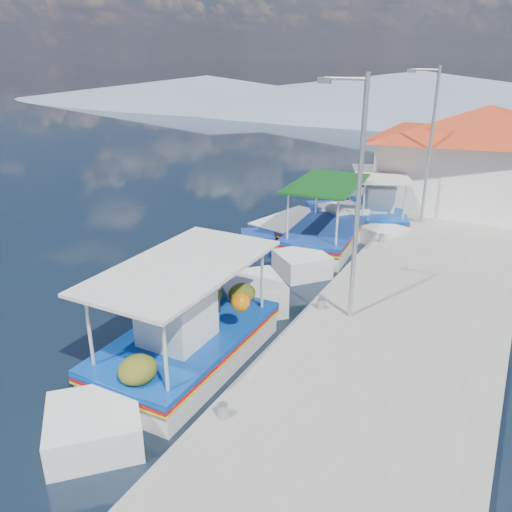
% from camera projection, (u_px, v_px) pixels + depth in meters
% --- Properties ---
extents(ground, '(160.00, 160.00, 0.00)m').
position_uv_depth(ground, '(162.00, 325.00, 13.91)').
color(ground, black).
rests_on(ground, ground).
extents(quay, '(5.00, 44.00, 0.50)m').
position_uv_depth(quay, '(429.00, 279.00, 16.16)').
color(quay, '#9A9890').
rests_on(quay, ground).
extents(bollards, '(0.20, 17.20, 0.30)m').
position_uv_depth(bollards, '(359.00, 263.00, 16.32)').
color(bollards, '#A5A8AD').
rests_on(bollards, quay).
extents(main_caique, '(2.58, 8.55, 2.82)m').
position_uv_depth(main_caique, '(189.00, 341.00, 12.08)').
color(main_caique, silver).
rests_on(main_caique, ground).
extents(caique_green_canopy, '(2.66, 7.57, 2.84)m').
position_uv_depth(caique_green_canopy, '(325.00, 237.00, 19.35)').
color(caique_green_canopy, silver).
rests_on(caique_green_canopy, ground).
extents(caique_blue_hull, '(2.65, 5.92, 1.08)m').
position_uv_depth(caique_blue_hull, '(292.00, 228.00, 20.87)').
color(caique_blue_hull, navy).
rests_on(caique_blue_hull, ground).
extents(caique_far, '(3.77, 6.53, 2.47)m').
position_uv_depth(caique_far, '(378.00, 213.00, 22.17)').
color(caique_far, silver).
rests_on(caique_far, ground).
extents(harbor_building, '(10.49, 10.49, 4.40)m').
position_uv_depth(harbor_building, '(483.00, 155.00, 22.50)').
color(harbor_building, silver).
rests_on(harbor_building, quay).
extents(lamp_post_near, '(1.21, 0.14, 6.00)m').
position_uv_depth(lamp_post_near, '(355.00, 190.00, 12.17)').
color(lamp_post_near, '#A5A8AD').
rests_on(lamp_post_near, quay).
extents(lamp_post_far, '(1.21, 0.14, 6.00)m').
position_uv_depth(lamp_post_far, '(429.00, 139.00, 19.57)').
color(lamp_post_far, '#A5A8AD').
rests_on(lamp_post_far, quay).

